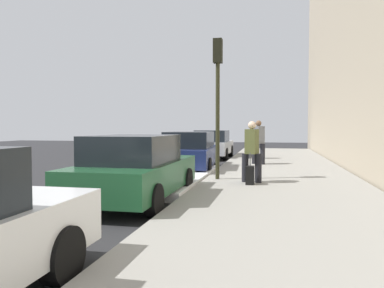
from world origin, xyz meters
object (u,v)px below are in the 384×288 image
Objects in this scene: pedestrian_navy_coat at (254,140)px; traffic_light_pole at (218,84)px; pedestrian_grey_coat at (258,141)px; pedestrian_olive_coat at (252,150)px; parked_car_green at (136,169)px; parked_car_silver at (213,144)px; parked_car_navy at (190,151)px; rolling_suitcase at (250,175)px.

traffic_light_pole is (-7.54, 0.71, 1.88)m from pedestrian_navy_coat.
pedestrian_olive_coat is at bearing 179.97° from pedestrian_grey_coat.
pedestrian_navy_coat is 0.42× the size of traffic_light_pole.
parked_car_green is 3.58m from pedestrian_olive_coat.
parked_car_silver is 2.30× the size of pedestrian_grey_coat.
pedestrian_olive_coat is at bearing -164.75° from parked_car_silver.
pedestrian_grey_coat is at bearing -12.17° from traffic_light_pole.
parked_car_green is at bearing 136.83° from pedestrian_olive_coat.
pedestrian_olive_coat is at bearing -144.13° from parked_car_navy.
pedestrian_olive_coat is at bearing -43.17° from parked_car_green.
pedestrian_grey_coat reaches higher than parked_car_green.
parked_car_green is at bearing -179.36° from parked_car_silver.
parked_car_navy is 1.09× the size of parked_car_silver.
pedestrian_navy_coat is 1.01× the size of pedestrian_olive_coat.
pedestrian_navy_coat is at bearing -122.90° from parked_car_silver.
parked_car_green reaches higher than rolling_suitcase.
pedestrian_grey_coat is (1.77, -2.51, 0.36)m from parked_car_navy.
rolling_suitcase is (-5.64, 0.03, -0.72)m from pedestrian_grey_coat.
parked_car_navy is at bearing 26.21° from traffic_light_pole.
pedestrian_grey_coat reaches higher than parked_car_navy.
pedestrian_navy_coat is at bearing -25.75° from parked_car_navy.
parked_car_silver is 1.01× the size of traffic_light_pole.
parked_car_green is 10.82m from pedestrian_navy_coat.
parked_car_green is at bearing 168.69° from pedestrian_navy_coat.
traffic_light_pole reaches higher than pedestrian_olive_coat.
pedestrian_olive_coat is 2.00× the size of rolling_suitcase.
parked_car_navy is at bearing 154.25° from pedestrian_navy_coat.
pedestrian_navy_coat reaches higher than pedestrian_olive_coat.
traffic_light_pole reaches higher than parked_car_green.
parked_car_green and parked_car_silver have the same top height.
traffic_light_pole is at bearing -24.77° from parked_car_green.
pedestrian_navy_coat is at bearing -5.35° from traffic_light_pole.
rolling_suitcase is (-3.86, -2.49, -0.36)m from parked_car_navy.
pedestrian_olive_coat is 0.94× the size of pedestrian_grey_coat.
pedestrian_navy_coat is (4.53, -2.19, 0.31)m from parked_car_navy.
parked_car_navy is 4.29m from pedestrian_olive_coat.
rolling_suitcase is at bearing -47.58° from parked_car_green.
traffic_light_pole is at bearing 49.61° from rolling_suitcase.
rolling_suitcase is at bearing 179.74° from pedestrian_grey_coat.
parked_car_silver is at bearing 14.54° from rolling_suitcase.
parked_car_navy is 2.50× the size of pedestrian_grey_coat.
pedestrian_grey_coat is at bearing -0.03° from pedestrian_olive_coat.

